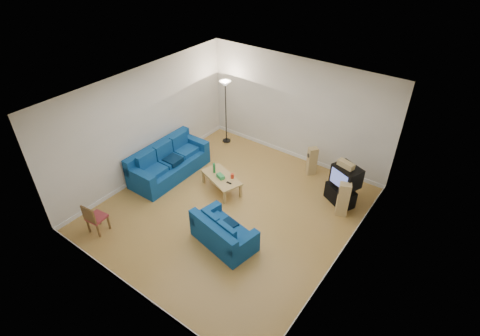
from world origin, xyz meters
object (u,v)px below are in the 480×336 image
Objects in this scene: sofa_loveseat at (222,234)px; coffee_table at (221,178)px; tv_stand at (340,195)px; sofa_three_seat at (168,164)px; television at (346,176)px.

coffee_table is (-1.30, 1.60, 0.10)m from sofa_loveseat.
tv_stand reaches higher than coffee_table.
sofa_loveseat is at bearing -89.07° from tv_stand.
sofa_three_seat is 2.91× the size of television.
sofa_three_seat is 3.05× the size of tv_stand.
sofa_loveseat is 1.22× the size of coffee_table.
sofa_three_seat is 1.78m from coffee_table.
sofa_loveseat is at bearing -50.84° from coffee_table.
sofa_loveseat reaches higher than coffee_table.
sofa_loveseat is 3.54m from television.
sofa_three_seat reaches higher than tv_stand.
television is (1.65, 3.08, 0.58)m from sofa_loveseat.
sofa_three_seat reaches higher than sofa_loveseat.
television reaches higher than coffee_table.
tv_stand is 0.95× the size of television.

